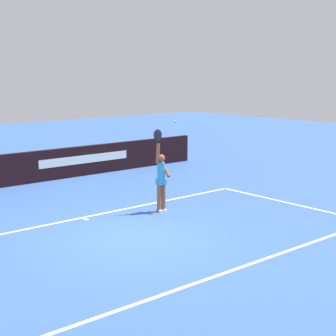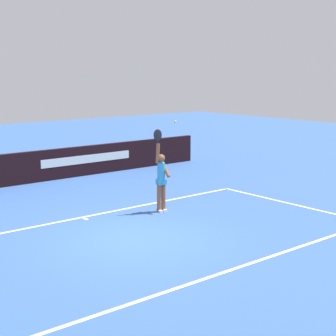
% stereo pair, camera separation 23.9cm
% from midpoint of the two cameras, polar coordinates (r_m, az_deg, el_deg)
% --- Properties ---
extents(ground_plane, '(60.00, 60.00, 0.00)m').
position_cam_midpoint_polar(ground_plane, '(13.41, -4.04, -7.60)').
color(ground_plane, '#315596').
extents(court_lines, '(11.92, 5.66, 0.00)m').
position_cam_midpoint_polar(court_lines, '(13.24, -3.45, -7.82)').
color(court_lines, white).
rests_on(court_lines, ground).
extents(back_wall, '(17.78, 0.20, 1.19)m').
position_cam_midpoint_polar(back_wall, '(20.01, -17.57, -0.29)').
color(back_wall, black).
rests_on(back_wall, ground).
extents(tennis_player, '(0.46, 0.45, 2.49)m').
position_cam_midpoint_polar(tennis_player, '(15.66, -1.18, -1.04)').
color(tennis_player, brown).
rests_on(tennis_player, ground).
extents(tennis_ball, '(0.07, 0.07, 0.07)m').
position_cam_midpoint_polar(tennis_ball, '(15.44, 0.34, 4.99)').
color(tennis_ball, '#CEDB34').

